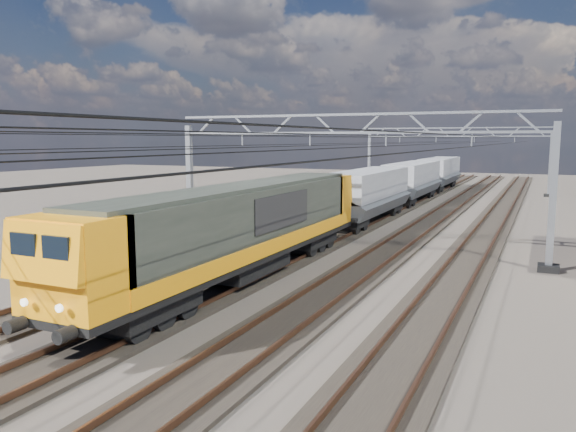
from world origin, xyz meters
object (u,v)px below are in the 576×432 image
at_px(locomotive, 243,225).
at_px(hopper_wagon_mid, 413,179).
at_px(catenary_gantry_mid, 346,178).
at_px(hopper_wagon_lead, 368,192).
at_px(hopper_wagon_third, 440,171).
at_px(catenary_gantry_far, 454,157).

bearing_deg(locomotive, hopper_wagon_mid, 90.00).
height_order(catenary_gantry_mid, hopper_wagon_mid, catenary_gantry_mid).
bearing_deg(hopper_wagon_mid, locomotive, -90.00).
height_order(catenary_gantry_mid, hopper_wagon_lead, catenary_gantry_mid).
relative_size(hopper_wagon_mid, hopper_wagon_third, 1.00).
relative_size(catenary_gantry_far, hopper_wagon_lead, 1.53).
bearing_deg(hopper_wagon_mid, catenary_gantry_far, 79.90).
relative_size(hopper_wagon_lead, hopper_wagon_third, 1.00).
distance_m(catenary_gantry_far, hopper_wagon_third, 3.96).
height_order(catenary_gantry_mid, locomotive, catenary_gantry_mid).
height_order(catenary_gantry_far, hopper_wagon_mid, catenary_gantry_far).
bearing_deg(hopper_wagon_lead, locomotive, -90.00).
height_order(locomotive, hopper_wagon_mid, locomotive).
height_order(catenary_gantry_far, hopper_wagon_third, catenary_gantry_far).
relative_size(catenary_gantry_mid, hopper_wagon_mid, 1.53).
bearing_deg(locomotive, hopper_wagon_lead, 90.00).
xyz_separation_m(catenary_gantry_mid, locomotive, (-2.00, -7.12, -1.58)).
bearing_deg(catenary_gantry_far, catenary_gantry_mid, -90.00).
xyz_separation_m(hopper_wagon_lead, hopper_wagon_mid, (0.00, 14.20, 0.00)).
bearing_deg(hopper_wagon_third, catenary_gantry_far, -56.09).
bearing_deg(catenary_gantry_mid, catenary_gantry_far, 90.00).
bearing_deg(hopper_wagon_mid, catenary_gantry_mid, -85.38).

